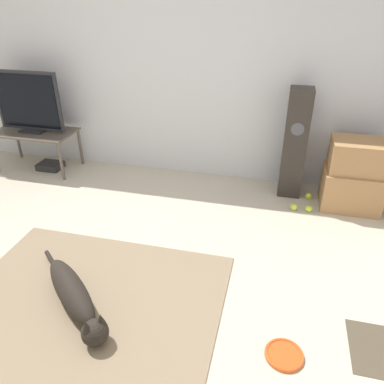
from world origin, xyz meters
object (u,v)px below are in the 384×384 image
object	(u,v)px
game_console	(50,166)
cardboard_box_upper	(358,156)
tv	(28,103)
frisbee	(284,355)
cardboard_box_lower	(351,189)
dog	(74,296)
tennis_ball_near_speaker	(294,207)
tv_stand	(35,136)
tennis_ball_loose_on_carpet	(308,196)
floor_speaker	(295,144)
tennis_ball_by_boxes	(309,209)

from	to	relation	value
game_console	cardboard_box_upper	bearing A→B (deg)	-0.98
cardboard_box_upper	tv	xyz separation A→B (m)	(-3.60, 0.06, 0.27)
frisbee	game_console	size ratio (longest dim) A/B	0.85
game_console	tv	bearing A→B (deg)	179.95
frisbee	cardboard_box_upper	distance (m)	2.14
tv	cardboard_box_lower	bearing A→B (deg)	-1.04
dog	tennis_ball_near_speaker	world-z (taller)	dog
cardboard_box_upper	game_console	world-z (taller)	cardboard_box_upper
cardboard_box_lower	cardboard_box_upper	distance (m)	0.36
tv_stand	game_console	xyz separation A→B (m)	(0.13, 0.00, -0.38)
dog	tennis_ball_loose_on_carpet	bearing A→B (deg)	50.52
frisbee	cardboard_box_upper	bearing A→B (deg)	73.80
tv_stand	cardboard_box_lower	bearing A→B (deg)	-0.99
dog	floor_speaker	distance (m)	2.56
floor_speaker	tennis_ball_near_speaker	world-z (taller)	floor_speaker
tennis_ball_loose_on_carpet	game_console	xyz separation A→B (m)	(-3.09, 0.01, 0.00)
tennis_ball_by_boxes	cardboard_box_upper	bearing A→B (deg)	29.42
floor_speaker	game_console	xyz separation A→B (m)	(-2.88, -0.07, -0.54)
tv_stand	tv	distance (m)	0.40
floor_speaker	tennis_ball_by_boxes	distance (m)	0.68
dog	tennis_ball_loose_on_carpet	distance (m)	2.58
game_console	tennis_ball_by_boxes	bearing A→B (deg)	-5.15
tv_stand	tv	xyz separation A→B (m)	(-0.00, 0.00, 0.40)
frisbee	floor_speaker	size ratio (longest dim) A/B	0.21
tennis_ball_near_speaker	tennis_ball_by_boxes	bearing A→B (deg)	0.22
cardboard_box_lower	tennis_ball_loose_on_carpet	bearing A→B (deg)	172.29
cardboard_box_upper	floor_speaker	bearing A→B (deg)	167.34
tv_stand	tennis_ball_loose_on_carpet	bearing A→B (deg)	-0.17
tennis_ball_near_speaker	game_console	distance (m)	2.96
frisbee	tennis_ball_loose_on_carpet	world-z (taller)	tennis_ball_loose_on_carpet
dog	cardboard_box_upper	world-z (taller)	cardboard_box_upper
tv_stand	tennis_ball_near_speaker	world-z (taller)	tv_stand
cardboard_box_upper	game_console	xyz separation A→B (m)	(-3.48, 0.06, -0.52)
tennis_ball_by_boxes	game_console	xyz separation A→B (m)	(-3.09, 0.28, 0.00)
tennis_ball_by_boxes	tennis_ball_loose_on_carpet	xyz separation A→B (m)	(0.01, 0.27, 0.00)
dog	tennis_ball_near_speaker	size ratio (longest dim) A/B	13.49
tv	tennis_ball_loose_on_carpet	distance (m)	3.32
tennis_ball_by_boxes	floor_speaker	bearing A→B (deg)	120.47
tv_stand	tennis_ball_by_boxes	xyz separation A→B (m)	(3.22, -0.28, -0.39)
tv	tennis_ball_loose_on_carpet	bearing A→B (deg)	-0.22
tv	cardboard_box_upper	bearing A→B (deg)	-0.95
tv	tennis_ball_near_speaker	bearing A→B (deg)	-5.19
frisbee	floor_speaker	distance (m)	2.20
cardboard_box_upper	dog	bearing A→B (deg)	-136.13
tennis_ball_near_speaker	tennis_ball_loose_on_carpet	world-z (taller)	same
frisbee	tennis_ball_by_boxes	xyz separation A→B (m)	(0.19, 1.77, 0.02)
frisbee	tv	xyz separation A→B (m)	(-3.02, 2.05, 0.81)
cardboard_box_upper	tennis_ball_by_boxes	distance (m)	0.69
game_console	tv_stand	bearing A→B (deg)	-178.79
cardboard_box_lower	tennis_ball_by_boxes	xyz separation A→B (m)	(-0.40, -0.21, -0.17)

